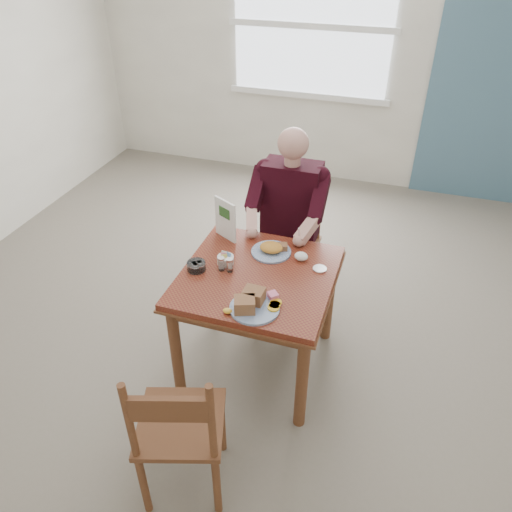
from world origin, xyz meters
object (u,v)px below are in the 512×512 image
(chair_far, at_px, (290,242))
(near_plate, at_px, (253,303))
(far_plate, at_px, (272,249))
(diner, at_px, (289,210))
(table, at_px, (257,288))
(chair_near, at_px, (179,429))

(chair_far, bearing_deg, near_plate, -86.26)
(far_plate, bearing_deg, near_plate, -84.36)
(chair_far, distance_m, far_plate, 0.63)
(far_plate, bearing_deg, diner, 92.21)
(diner, bearing_deg, chair_far, 90.01)
(chair_far, height_order, far_plate, chair_far)
(diner, xyz_separation_m, near_plate, (0.07, -1.01, -0.03))
(near_plate, distance_m, far_plate, 0.55)
(table, distance_m, chair_near, 0.98)
(table, distance_m, far_plate, 0.28)
(table, bearing_deg, far_plate, 85.77)
(chair_near, relative_size, far_plate, 2.95)
(chair_near, bearing_deg, diner, 87.13)
(table, distance_m, near_plate, 0.35)
(chair_far, relative_size, chair_near, 1.00)
(table, height_order, chair_near, chair_near)
(near_plate, bearing_deg, table, 103.30)
(chair_near, distance_m, diner, 1.71)
(table, xyz_separation_m, chair_near, (-0.08, -0.97, -0.16))
(diner, bearing_deg, table, -90.00)
(chair_near, bearing_deg, near_plate, 76.74)
(table, bearing_deg, chair_far, 90.00)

